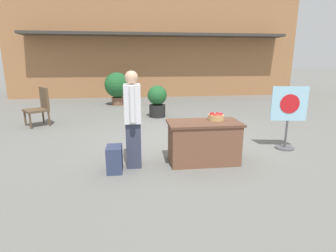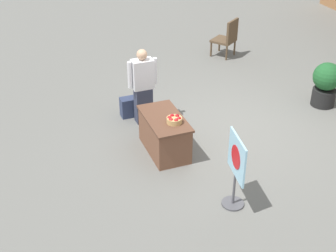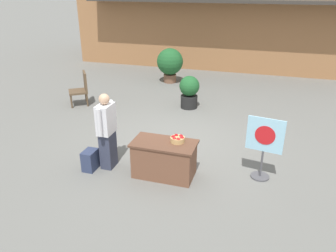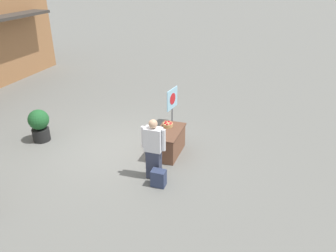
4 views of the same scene
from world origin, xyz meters
The scene contains 8 objects.
ground_plane centered at (0.00, 0.00, 0.00)m, with size 120.00×120.00×0.00m, color slate.
display_table centered at (0.23, -1.39, 0.36)m, with size 1.24×0.66×0.72m.
apple_basket centered at (0.46, -1.29, 0.78)m, with size 0.27×0.27×0.13m.
person_visitor centered at (-0.97, -1.41, 0.80)m, with size 0.26×0.61×1.58m.
backpack centered at (-1.28, -1.64, 0.21)m, with size 0.24×0.34×0.42m.
poster_board centered at (2.05, -0.91, 0.71)m, with size 0.69×0.36×1.25m.
patio_chair centered at (-3.50, 1.78, 0.55)m, with size 0.77×0.77×1.03m.
potted_plant_far_right centered at (-0.24, 2.50, 0.53)m, with size 0.60×0.60×0.99m.
Camera 2 is at (7.07, -3.92, 4.91)m, focal length 50.00 mm.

